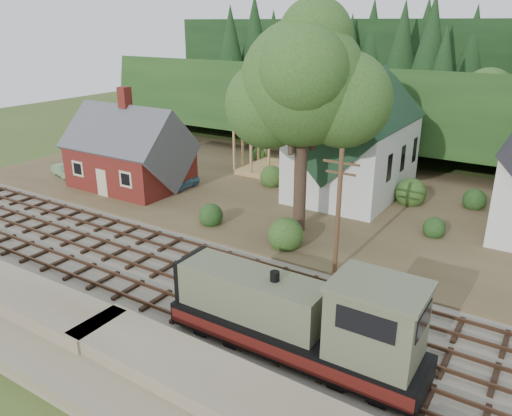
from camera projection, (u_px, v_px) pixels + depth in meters
The scene contains 16 objects.
ground at pixel (191, 282), 29.88m from camera, with size 140.00×140.00×0.00m, color #384C1E.
embankment at pixel (74, 357), 23.16m from camera, with size 64.00×5.00×1.60m, color #7F7259.
railroad_bed at pixel (191, 281), 29.85m from camera, with size 64.00×11.00×0.16m, color #726B5B.
village_flat at pixel (321, 196), 44.05m from camera, with size 64.00×26.00×0.30m, color brown.
hillside at pixel (403, 145), 63.07m from camera, with size 70.00×28.00×8.00m, color #1E3F19.
ridge at pixel (435, 124), 75.72m from camera, with size 80.00×20.00×12.00m, color black.
depot at pixel (130, 155), 45.48m from camera, with size 10.80×7.41×9.00m.
church at pixel (353, 139), 42.61m from camera, with size 8.40×15.17×13.00m.
timber_frame at pixel (285, 144), 49.13m from camera, with size 8.20×6.20×6.99m.
lattice_tower at pixel (314, 69), 51.50m from camera, with size 3.20×3.20×12.12m.
big_tree at pixel (306, 92), 33.17m from camera, with size 10.90×8.40×14.70m.
telegraph_pole_near at pixel (338, 212), 28.98m from camera, with size 2.20×0.28×8.00m.
locomotive at pixel (302, 320), 22.24m from camera, with size 11.97×2.99×4.79m.
car_blue at pixel (184, 182), 45.63m from camera, with size 1.36×3.38×1.15m, color teal.
car_green at pixel (64, 170), 49.12m from camera, with size 1.22×3.50×1.15m, color #74A270.
patio_set at pixel (89, 162), 46.71m from camera, with size 2.09×2.09×2.33m.
Camera 1 is at (17.47, -20.21, 14.63)m, focal length 35.00 mm.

